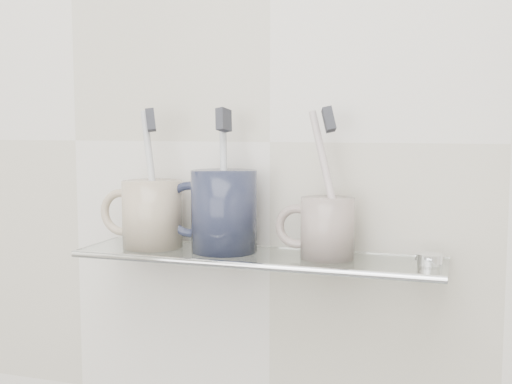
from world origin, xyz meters
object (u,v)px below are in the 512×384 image
at_px(shelf_glass, 256,257).
at_px(mug_right, 328,228).
at_px(mug_center, 224,211).
at_px(mug_left, 152,214).

xyz_separation_m(shelf_glass, mug_right, (0.10, 0.00, 0.04)).
xyz_separation_m(mug_center, mug_right, (0.14, 0.00, -0.02)).
bearing_deg(mug_left, mug_center, 20.87).
bearing_deg(mug_center, mug_left, 172.45).
height_order(shelf_glass, mug_right, mug_right).
bearing_deg(mug_center, mug_right, -7.55).
height_order(shelf_glass, mug_left, mug_left).
xyz_separation_m(shelf_glass, mug_center, (-0.05, 0.00, 0.06)).
height_order(mug_center, mug_right, mug_center).
bearing_deg(shelf_glass, mug_center, 174.10).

